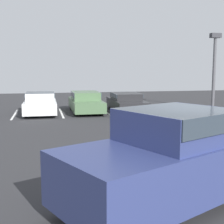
% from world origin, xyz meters
% --- Properties ---
extents(ground_plane, '(60.00, 60.00, 0.00)m').
position_xyz_m(ground_plane, '(0.00, 0.00, 0.00)').
color(ground_plane, '#2D2D30').
extents(stall_stripe_a, '(0.12, 4.36, 0.01)m').
position_xyz_m(stall_stripe_a, '(-5.18, 12.95, 0.00)').
color(stall_stripe_a, white).
rests_on(stall_stripe_a, ground_plane).
extents(stall_stripe_b, '(0.12, 4.36, 0.01)m').
position_xyz_m(stall_stripe_b, '(-2.43, 12.95, 0.00)').
color(stall_stripe_b, white).
rests_on(stall_stripe_b, ground_plane).
extents(stall_stripe_c, '(0.12, 4.36, 0.01)m').
position_xyz_m(stall_stripe_c, '(0.33, 12.95, 0.00)').
color(stall_stripe_c, white).
rests_on(stall_stripe_c, ground_plane).
extents(stall_stripe_d, '(0.12, 4.36, 0.01)m').
position_xyz_m(stall_stripe_d, '(3.08, 12.95, 0.00)').
color(stall_stripe_d, white).
rests_on(stall_stripe_d, ground_plane).
extents(pickup_truck, '(5.75, 4.08, 1.89)m').
position_xyz_m(pickup_truck, '(-0.65, -0.51, 0.94)').
color(pickup_truck, navy).
rests_on(pickup_truck, ground_plane).
extents(parked_sedan_a, '(1.88, 4.64, 1.27)m').
position_xyz_m(parked_sedan_a, '(-3.67, 13.07, 0.67)').
color(parked_sedan_a, silver).
rests_on(parked_sedan_a, ground_plane).
extents(parked_sedan_b, '(1.81, 4.67, 1.27)m').
position_xyz_m(parked_sedan_b, '(-0.90, 13.15, 0.68)').
color(parked_sedan_b, '#4C6B47').
rests_on(parked_sedan_b, ground_plane).
extents(parked_sedan_c, '(1.96, 4.69, 1.18)m').
position_xyz_m(parked_sedan_c, '(1.61, 12.74, 0.63)').
color(parked_sedan_c, '#232326').
rests_on(parked_sedan_c, ground_plane).
extents(light_post, '(0.70, 0.36, 5.01)m').
position_xyz_m(light_post, '(7.67, 12.78, 3.02)').
color(light_post, '#515156').
rests_on(light_post, ground_plane).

